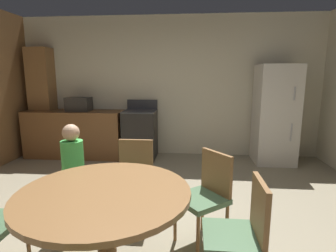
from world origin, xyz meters
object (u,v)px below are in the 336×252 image
at_px(microwave, 79,104).
at_px(chair_north, 134,175).
at_px(refrigerator, 275,115).
at_px(person_child, 74,173).
at_px(dining_table, 105,210).
at_px(chair_east, 242,231).
at_px(chair_northeast, 207,192).
at_px(oven_range, 140,134).

distance_m(microwave, chair_north, 2.74).
height_order(refrigerator, person_child, refrigerator).
height_order(microwave, dining_table, microwave).
distance_m(chair_east, chair_northeast, 0.64).
height_order(refrigerator, dining_table, refrigerator).
bearing_deg(dining_table, chair_north, 89.85).
bearing_deg(chair_northeast, refrigerator, -156.13).
height_order(dining_table, person_child, person_child).
bearing_deg(microwave, dining_table, -64.23).
distance_m(microwave, chair_east, 4.09).
relative_size(oven_range, dining_table, 0.89).
relative_size(oven_range, chair_north, 1.26).
relative_size(microwave, dining_table, 0.36).
xyz_separation_m(dining_table, chair_northeast, (0.76, 0.60, -0.10)).
relative_size(dining_table, chair_north, 1.42).
height_order(chair_east, person_child, person_child).
height_order(refrigerator, microwave, refrigerator).
bearing_deg(chair_east, microwave, -51.37).
distance_m(chair_east, person_child, 1.74).
bearing_deg(chair_northeast, chair_east, 70.71).
bearing_deg(oven_range, dining_table, -83.64).
distance_m(chair_north, person_child, 0.63).
height_order(refrigerator, chair_east, refrigerator).
relative_size(chair_east, chair_north, 1.00).
distance_m(refrigerator, chair_northeast, 2.89).
relative_size(chair_north, person_child, 0.80).
xyz_separation_m(dining_table, chair_east, (0.97, -0.01, -0.10)).
relative_size(microwave, chair_northeast, 0.51).
height_order(oven_range, person_child, oven_range).
bearing_deg(dining_table, microwave, 115.77).
xyz_separation_m(microwave, chair_north, (1.54, -2.21, -0.53)).
relative_size(refrigerator, chair_north, 2.02).
relative_size(refrigerator, chair_northeast, 2.02).
bearing_deg(chair_east, chair_north, -44.85).
bearing_deg(dining_table, chair_east, -0.46).
bearing_deg(microwave, chair_east, -51.83).
distance_m(oven_range, refrigerator, 2.50).
bearing_deg(dining_table, chair_northeast, 38.12).
relative_size(dining_table, person_child, 1.13).
xyz_separation_m(microwave, chair_east, (2.51, -3.19, -0.53)).
distance_m(refrigerator, chair_north, 3.04).
bearing_deg(refrigerator, chair_north, -134.29).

